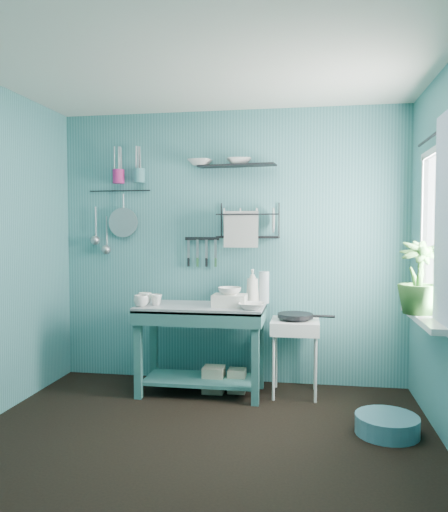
% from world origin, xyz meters
% --- Properties ---
extents(floor, '(3.20, 3.20, 0.00)m').
position_xyz_m(floor, '(0.00, 0.00, 0.00)').
color(floor, black).
rests_on(floor, ground).
extents(ceiling, '(3.20, 3.20, 0.00)m').
position_xyz_m(ceiling, '(0.00, 0.00, 2.50)').
color(ceiling, silver).
rests_on(ceiling, ground).
extents(wall_back, '(3.20, 0.00, 3.20)m').
position_xyz_m(wall_back, '(0.00, 1.50, 1.25)').
color(wall_back, teal).
rests_on(wall_back, ground).
extents(wall_front, '(3.20, 0.00, 3.20)m').
position_xyz_m(wall_front, '(0.00, -1.50, 1.25)').
color(wall_front, teal).
rests_on(wall_front, ground).
extents(work_counter, '(1.15, 0.71, 0.76)m').
position_xyz_m(work_counter, '(-0.19, 1.09, 0.38)').
color(work_counter, '#346E6A').
rests_on(work_counter, floor).
extents(mug_left, '(0.12, 0.12, 0.10)m').
position_xyz_m(mug_left, '(-0.67, 0.93, 0.81)').
color(mug_left, silver).
rests_on(mug_left, work_counter).
extents(mug_mid, '(0.14, 0.14, 0.09)m').
position_xyz_m(mug_mid, '(-0.57, 1.03, 0.81)').
color(mug_mid, silver).
rests_on(mug_mid, work_counter).
extents(mug_right, '(0.17, 0.17, 0.10)m').
position_xyz_m(mug_right, '(-0.69, 1.09, 0.81)').
color(mug_right, silver).
rests_on(mug_right, work_counter).
extents(wash_tub, '(0.28, 0.22, 0.10)m').
position_xyz_m(wash_tub, '(0.06, 1.07, 0.81)').
color(wash_tub, silver).
rests_on(wash_tub, work_counter).
extents(tub_bowl, '(0.20, 0.19, 0.06)m').
position_xyz_m(tub_bowl, '(0.06, 1.07, 0.89)').
color(tub_bowl, silver).
rests_on(tub_bowl, wash_tub).
extents(soap_bottle, '(0.12, 0.12, 0.30)m').
position_xyz_m(soap_bottle, '(0.23, 1.29, 0.91)').
color(soap_bottle, silver).
rests_on(soap_bottle, work_counter).
extents(water_bottle, '(0.09, 0.09, 0.28)m').
position_xyz_m(water_bottle, '(0.33, 1.31, 0.90)').
color(water_bottle, silver).
rests_on(water_bottle, work_counter).
extents(counter_bowl, '(0.22, 0.22, 0.05)m').
position_xyz_m(counter_bowl, '(0.26, 0.94, 0.79)').
color(counter_bowl, silver).
rests_on(counter_bowl, work_counter).
extents(hotplate_stand, '(0.48, 0.48, 0.64)m').
position_xyz_m(hotplate_stand, '(0.61, 1.18, 0.32)').
color(hotplate_stand, white).
rests_on(hotplate_stand, floor).
extents(frying_pan, '(0.30, 0.30, 0.03)m').
position_xyz_m(frying_pan, '(0.61, 1.18, 0.68)').
color(frying_pan, black).
rests_on(frying_pan, hotplate_stand).
extents(knife_strip, '(0.32, 0.03, 0.03)m').
position_xyz_m(knife_strip, '(-0.26, 1.47, 1.33)').
color(knife_strip, black).
rests_on(knife_strip, wall_back).
extents(dish_rack, '(0.55, 0.24, 0.32)m').
position_xyz_m(dish_rack, '(0.19, 1.37, 1.49)').
color(dish_rack, black).
rests_on(dish_rack, wall_back).
extents(upper_shelf, '(0.72, 0.26, 0.02)m').
position_xyz_m(upper_shelf, '(0.08, 1.40, 1.98)').
color(upper_shelf, black).
rests_on(upper_shelf, wall_back).
extents(shelf_bowl_left, '(0.24, 0.24, 0.05)m').
position_xyz_m(shelf_bowl_left, '(-0.26, 1.40, 2.03)').
color(shelf_bowl_left, silver).
rests_on(shelf_bowl_left, upper_shelf).
extents(shelf_bowl_right, '(0.26, 0.26, 0.05)m').
position_xyz_m(shelf_bowl_right, '(0.10, 1.40, 2.08)').
color(shelf_bowl_right, silver).
rests_on(shelf_bowl_right, upper_shelf).
extents(utensil_cup_magenta, '(0.11, 0.11, 0.13)m').
position_xyz_m(utensil_cup_magenta, '(-1.05, 1.42, 1.91)').
color(utensil_cup_magenta, '#B6216A').
rests_on(utensil_cup_magenta, wall_back).
extents(utensil_cup_teal, '(0.11, 0.11, 0.13)m').
position_xyz_m(utensil_cup_teal, '(-0.84, 1.42, 1.91)').
color(utensil_cup_teal, teal).
rests_on(utensil_cup_teal, wall_back).
extents(colander, '(0.28, 0.03, 0.28)m').
position_xyz_m(colander, '(-1.02, 1.45, 1.48)').
color(colander, '#9FA2A7').
rests_on(colander, wall_back).
extents(ladle_outer, '(0.01, 0.01, 0.30)m').
position_xyz_m(ladle_outer, '(-1.30, 1.46, 1.48)').
color(ladle_outer, '#9FA2A7').
rests_on(ladle_outer, wall_back).
extents(ladle_inner, '(0.01, 0.01, 0.30)m').
position_xyz_m(ladle_inner, '(-1.19, 1.46, 1.39)').
color(ladle_inner, '#9FA2A7').
rests_on(ladle_inner, wall_back).
extents(hook_rail, '(0.60, 0.01, 0.01)m').
position_xyz_m(hook_rail, '(-1.06, 1.47, 1.78)').
color(hook_rail, black).
rests_on(hook_rail, wall_back).
extents(window_glass, '(0.00, 1.10, 1.10)m').
position_xyz_m(window_glass, '(1.59, 0.45, 1.40)').
color(window_glass, white).
rests_on(window_glass, wall_right).
extents(windowsill, '(0.16, 0.95, 0.04)m').
position_xyz_m(windowsill, '(1.50, 0.45, 0.81)').
color(windowsill, white).
rests_on(windowsill, wall_right).
extents(curtain, '(0.00, 1.35, 1.35)m').
position_xyz_m(curtain, '(1.52, 0.15, 1.45)').
color(curtain, white).
rests_on(curtain, wall_right).
extents(curtain_rod, '(0.02, 1.05, 0.02)m').
position_xyz_m(curtain_rod, '(1.54, 0.45, 2.05)').
color(curtain_rod, black).
rests_on(curtain_rod, wall_right).
extents(potted_plant, '(0.31, 0.31, 0.50)m').
position_xyz_m(potted_plant, '(1.46, 0.52, 1.08)').
color(potted_plant, '#326829').
rests_on(potted_plant, windowsill).
extents(storage_tin_large, '(0.18, 0.18, 0.22)m').
position_xyz_m(storage_tin_large, '(-0.09, 1.14, 0.11)').
color(storage_tin_large, gray).
rests_on(storage_tin_large, floor).
extents(storage_tin_small, '(0.15, 0.15, 0.20)m').
position_xyz_m(storage_tin_small, '(0.11, 1.17, 0.10)').
color(storage_tin_small, gray).
rests_on(storage_tin_small, floor).
extents(floor_basin, '(0.43, 0.43, 0.13)m').
position_xyz_m(floor_basin, '(1.26, 0.45, 0.07)').
color(floor_basin, teal).
rests_on(floor_basin, floor).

